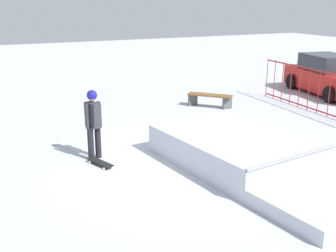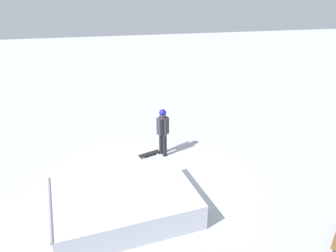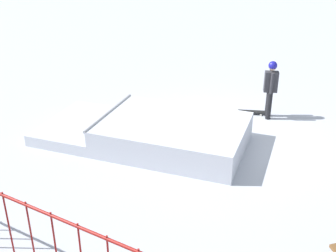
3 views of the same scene
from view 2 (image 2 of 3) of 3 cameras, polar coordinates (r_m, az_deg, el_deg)
The scene contains 4 objects.
ground_plane at distance 10.04m, azimuth -3.20°, elevation -10.41°, with size 60.00×60.00×0.00m, color #B2B7C1.
skate_ramp at distance 8.82m, azimuth -10.85°, elevation -13.88°, with size 5.69×3.29×0.74m.
skater at distance 11.23m, azimuth -0.91°, elevation -0.49°, with size 0.43×0.42×1.73m.
skateboard at distance 11.59m, azimuth -3.31°, elevation -4.88°, with size 0.82×0.47×0.09m.
Camera 2 is at (1.23, 8.19, 5.67)m, focal length 34.76 mm.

